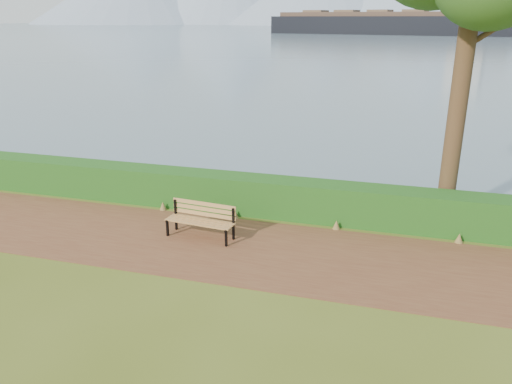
% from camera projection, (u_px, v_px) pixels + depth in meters
% --- Properties ---
extents(ground, '(140.00, 140.00, 0.00)m').
position_uv_depth(ground, '(253.00, 256.00, 11.16)').
color(ground, '#4B5719').
rests_on(ground, ground).
extents(path, '(40.00, 3.40, 0.01)m').
position_uv_depth(path, '(256.00, 251.00, 11.43)').
color(path, brown).
rests_on(path, ground).
extents(hedge, '(32.00, 0.85, 1.00)m').
position_uv_depth(hedge, '(280.00, 197.00, 13.35)').
color(hedge, '#174814').
rests_on(hedge, ground).
extents(water, '(700.00, 510.00, 0.00)m').
position_uv_depth(water, '(402.00, 28.00, 246.85)').
color(water, '#405366').
rests_on(water, ground).
extents(bench, '(1.73, 0.67, 0.85)m').
position_uv_depth(bench, '(201.00, 218.00, 12.02)').
color(bench, black).
rests_on(bench, ground).
extents(cargo_ship, '(76.57, 28.97, 23.03)m').
position_uv_depth(cargo_ship, '(396.00, 23.00, 154.34)').
color(cargo_ship, black).
rests_on(cargo_ship, ground).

